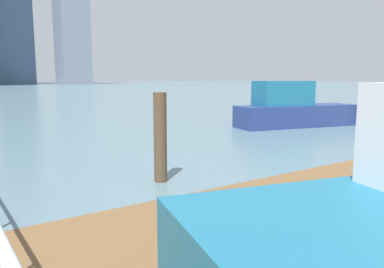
# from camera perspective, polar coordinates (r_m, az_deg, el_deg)

# --- Properties ---
(ground_plane) EXTENTS (300.00, 300.00, 0.00)m
(ground_plane) POSITION_cam_1_polar(r_m,az_deg,el_deg) (13.32, -19.44, -1.23)
(ground_plane) COLOR slate
(floating_dock) EXTENTS (12.84, 2.00, 0.18)m
(floating_dock) POSITION_cam_1_polar(r_m,az_deg,el_deg) (7.83, 20.99, -7.25)
(floating_dock) COLOR brown
(floating_dock) RESTS_ON ground_plane
(dock_piling_1) EXTENTS (0.27, 0.27, 1.93)m
(dock_piling_1) POSITION_cam_1_polar(r_m,az_deg,el_deg) (14.51, 25.05, 3.07)
(dock_piling_1) COLOR brown
(dock_piling_1) RESTS_ON ground_plane
(dock_piling_3) EXTENTS (0.27, 0.27, 1.83)m
(dock_piling_3) POSITION_cam_1_polar(r_m,az_deg,el_deg) (7.82, -4.74, -0.53)
(dock_piling_3) COLOR brown
(dock_piling_3) RESTS_ON ground_plane
(moored_boat_0) EXTENTS (5.58, 2.65, 1.97)m
(moored_boat_0) POSITION_cam_1_polar(r_m,az_deg,el_deg) (17.13, 14.63, 3.56)
(moored_boat_0) COLOR navy
(moored_boat_0) RESTS_ON ground_plane
(skyline_tower_4) EXTENTS (12.22, 13.00, 44.12)m
(skyline_tower_4) POSITION_cam_1_polar(r_m,az_deg,el_deg) (125.49, -26.01, 16.80)
(skyline_tower_4) COLOR slate
(skyline_tower_4) RESTS_ON ground_plane
(skyline_tower_5) EXTENTS (8.99, 7.22, 43.85)m
(skyline_tower_5) POSITION_cam_1_polar(r_m,az_deg,el_deg) (118.02, -17.53, 17.77)
(skyline_tower_5) COLOR gray
(skyline_tower_5) RESTS_ON ground_plane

